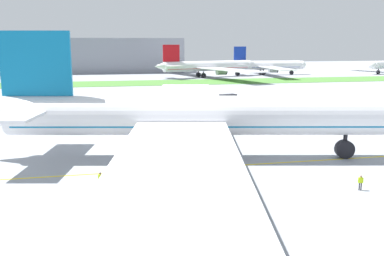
{
  "coord_description": "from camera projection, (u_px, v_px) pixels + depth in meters",
  "views": [
    {
      "loc": [
        -12.75,
        -47.8,
        15.07
      ],
      "look_at": [
        -0.77,
        8.73,
        3.63
      ],
      "focal_mm": 39.82,
      "sensor_mm": 36.0,
      "label": 1
    }
  ],
  "objects": [
    {
      "name": "grass_median_strip",
      "position": [
        135.0,
        83.0,
        165.96
      ],
      "size": [
        320.0,
        24.0,
        0.1
      ],
      "primitive_type": "cube",
      "color": "#4C8438",
      "rests_on": "ground"
    },
    {
      "name": "ground_crew_wingwalker_starboard",
      "position": [
        100.0,
        178.0,
        45.33
      ],
      "size": [
        0.5,
        0.45,
        1.66
      ],
      "color": "black",
      "rests_on": "ground"
    },
    {
      "name": "terminal_building",
      "position": [
        58.0,
        56.0,
        219.6
      ],
      "size": [
        129.14,
        20.0,
        18.0
      ],
      "primitive_type": "cube",
      "color": "gray",
      "rests_on": "ground"
    },
    {
      "name": "ground_crew_marshaller_front",
      "position": [
        361.0,
        181.0,
        44.41
      ],
      "size": [
        0.56,
        0.32,
        1.62
      ],
      "color": "black",
      "rests_on": "ground"
    },
    {
      "name": "apron_taxi_line",
      "position": [
        210.0,
        167.0,
        53.01
      ],
      "size": [
        280.0,
        0.36,
        0.01
      ],
      "primitive_type": "cube",
      "color": "yellow",
      "rests_on": "ground"
    },
    {
      "name": "ground_plane",
      "position": [
        213.0,
        171.0,
        51.39
      ],
      "size": [
        600.0,
        600.0,
        0.0
      ],
      "primitive_type": "plane",
      "color": "#9399A0",
      "rests_on": "ground"
    },
    {
      "name": "airliner_foreground",
      "position": [
        193.0,
        116.0,
        56.01
      ],
      "size": [
        59.01,
        96.66,
        16.73
      ],
      "color": "white",
      "rests_on": "ground"
    },
    {
      "name": "parked_airliner_far_centre",
      "position": [
        206.0,
        66.0,
        194.89
      ],
      "size": [
        50.48,
        83.0,
        14.77
      ],
      "color": "white",
      "rests_on": "ground"
    },
    {
      "name": "parked_airliner_far_right",
      "position": [
        266.0,
        65.0,
        209.61
      ],
      "size": [
        41.02,
        64.84,
        13.83
      ],
      "color": "white",
      "rests_on": "ground"
    },
    {
      "name": "service_truck_baggage_loader",
      "position": [
        226.0,
        100.0,
        103.51
      ],
      "size": [
        5.52,
        3.39,
        3.02
      ],
      "color": "black",
      "rests_on": "ground"
    },
    {
      "name": "ground_crew_wingwalker_port",
      "position": [
        164.0,
        149.0,
        57.8
      ],
      "size": [
        0.57,
        0.26,
        1.61
      ],
      "color": "black",
      "rests_on": "ground"
    }
  ]
}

